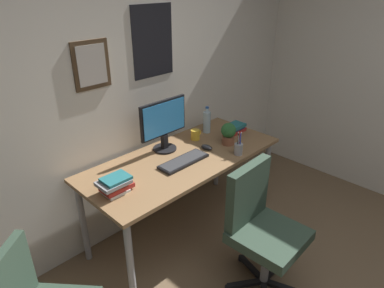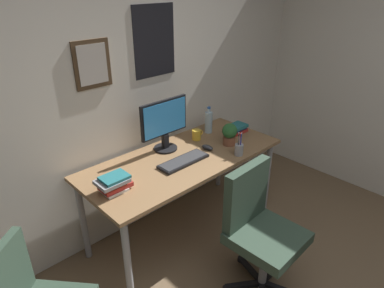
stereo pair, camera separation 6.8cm
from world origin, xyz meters
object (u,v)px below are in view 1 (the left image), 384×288
object	(u,v)px
water_bottle	(207,122)
pen_cup	(238,148)
coffee_mug_near	(195,135)
book_stack_left	(115,184)
monitor	(164,123)
book_stack_right	(235,128)
office_chair	(260,224)
potted_plant	(228,133)
keyboard	(184,161)
computer_mouse	(207,147)

from	to	relation	value
water_bottle	pen_cup	world-z (taller)	water_bottle
coffee_mug_near	pen_cup	world-z (taller)	pen_cup
pen_cup	book_stack_left	world-z (taller)	pen_cup
monitor	book_stack_right	world-z (taller)	monitor
office_chair	coffee_mug_near	distance (m)	1.04
water_bottle	pen_cup	xyz separation A→B (m)	(-0.15, -0.49, -0.05)
potted_plant	book_stack_left	xyz separation A→B (m)	(-1.12, 0.07, -0.04)
monitor	book_stack_right	size ratio (longest dim) A/B	2.12
keyboard	pen_cup	size ratio (longest dim) A/B	2.15
pen_cup	book_stack_right	size ratio (longest dim) A/B	0.92
potted_plant	coffee_mug_near	bearing A→B (deg)	116.01
keyboard	water_bottle	size ratio (longest dim) A/B	1.70
water_bottle	book_stack_left	xyz separation A→B (m)	(-1.17, -0.24, -0.04)
office_chair	water_bottle	bearing A→B (deg)	62.60
monitor	coffee_mug_near	size ratio (longest dim) A/B	3.90
coffee_mug_near	potted_plant	world-z (taller)	potted_plant
potted_plant	monitor	bearing A→B (deg)	145.39
coffee_mug_near	monitor	bearing A→B (deg)	171.84
coffee_mug_near	computer_mouse	bearing A→B (deg)	-109.81
coffee_mug_near	book_stack_left	size ratio (longest dim) A/B	0.50
office_chair	book_stack_right	distance (m)	1.09
potted_plant	book_stack_right	bearing A→B (deg)	25.88
office_chair	keyboard	bearing A→B (deg)	94.34
coffee_mug_near	potted_plant	bearing A→B (deg)	-63.99
water_bottle	pen_cup	size ratio (longest dim) A/B	1.26
keyboard	potted_plant	bearing A→B (deg)	-3.89
computer_mouse	potted_plant	distance (m)	0.23
computer_mouse	coffee_mug_near	xyz separation A→B (m)	(0.07, 0.21, 0.03)
coffee_mug_near	potted_plant	size ratio (longest dim) A/B	0.60
office_chair	computer_mouse	bearing A→B (deg)	71.62
computer_mouse	potted_plant	bearing A→B (deg)	-17.09
monitor	office_chair	bearing A→B (deg)	-89.61
water_bottle	potted_plant	world-z (taller)	water_bottle
office_chair	monitor	size ratio (longest dim) A/B	2.07
book_stack_left	book_stack_right	world-z (taller)	book_stack_left
pen_cup	book_stack_right	distance (m)	0.45
pen_cup	book_stack_right	world-z (taller)	pen_cup
pen_cup	book_stack_right	xyz separation A→B (m)	(0.33, 0.30, -0.02)
keyboard	book_stack_right	bearing A→B (deg)	6.28
monitor	potted_plant	bearing A→B (deg)	-34.61
office_chair	monitor	world-z (taller)	monitor
monitor	coffee_mug_near	xyz separation A→B (m)	(0.33, -0.05, -0.19)
computer_mouse	potted_plant	size ratio (longest dim) A/B	0.56
potted_plant	pen_cup	xyz separation A→B (m)	(-0.09, -0.18, -0.05)
potted_plant	book_stack_right	size ratio (longest dim) A/B	0.90
monitor	book_stack_left	xyz separation A→B (m)	(-0.66, -0.25, -0.18)
computer_mouse	water_bottle	distance (m)	0.37
coffee_mug_near	book_stack_left	xyz separation A→B (m)	(-0.99, -0.20, 0.02)
keyboard	coffee_mug_near	distance (m)	0.44
keyboard	book_stack_left	xyz separation A→B (m)	(-0.61, 0.03, 0.05)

